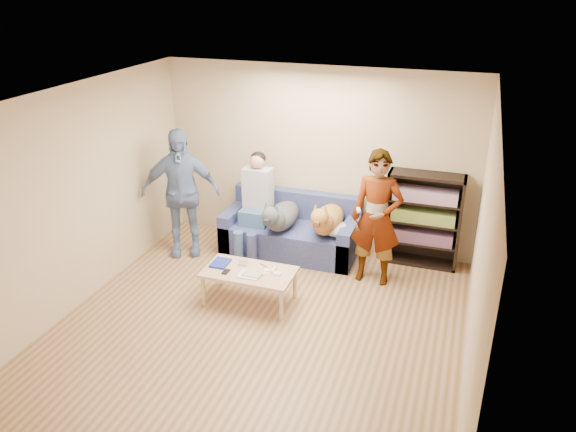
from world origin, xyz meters
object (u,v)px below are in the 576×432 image
(person_standing_right, at_px, (377,218))
(coffee_table, at_px, (249,274))
(dog_tan, at_px, (327,220))
(bookshelf, at_px, (423,217))
(sofa, at_px, (292,233))
(person_standing_left, at_px, (181,193))
(notebook_blue, at_px, (220,263))
(dog_gray, at_px, (281,216))
(person_seated, at_px, (256,200))
(camera_silver, at_px, (244,263))

(person_standing_right, height_order, coffee_table, person_standing_right)
(dog_tan, relative_size, bookshelf, 0.89)
(sofa, relative_size, dog_tan, 1.64)
(person_standing_left, height_order, coffee_table, person_standing_left)
(notebook_blue, distance_m, dog_gray, 1.25)
(person_seated, height_order, dog_tan, person_seated)
(camera_silver, distance_m, bookshelf, 2.54)
(person_standing_left, xyz_separation_m, person_seated, (0.95, 0.41, -0.14))
(notebook_blue, xyz_separation_m, dog_gray, (0.37, 1.18, 0.19))
(dog_tan, xyz_separation_m, bookshelf, (1.25, 0.38, 0.05))
(notebook_blue, xyz_separation_m, sofa, (0.45, 1.41, -0.15))
(coffee_table, bearing_deg, dog_tan, 65.44)
(dog_tan, bearing_deg, sofa, 165.56)
(dog_tan, bearing_deg, bookshelf, 16.71)
(person_standing_right, height_order, sofa, person_standing_right)
(camera_silver, distance_m, person_seated, 1.30)
(person_seated, distance_m, dog_tan, 1.05)
(coffee_table, bearing_deg, dog_gray, 91.36)
(person_standing_left, distance_m, dog_gray, 1.43)
(person_standing_left, xyz_separation_m, camera_silver, (1.27, -0.81, -0.47))
(person_standing_right, distance_m, person_seated, 1.81)
(camera_silver, xyz_separation_m, bookshelf, (1.97, 1.58, 0.23))
(sofa, distance_m, person_seated, 0.71)
(notebook_blue, distance_m, bookshelf, 2.80)
(notebook_blue, xyz_separation_m, dog_tan, (1.00, 1.27, 0.19))
(dog_gray, distance_m, dog_tan, 0.64)
(person_standing_right, relative_size, coffee_table, 1.60)
(sofa, relative_size, dog_gray, 1.54)
(sofa, relative_size, bookshelf, 1.46)
(person_standing_right, bearing_deg, sofa, 160.95)
(sofa, xyz_separation_m, person_seated, (-0.49, -0.13, 0.49))
(person_standing_right, relative_size, notebook_blue, 6.79)
(bookshelf, bearing_deg, dog_tan, -163.29)
(person_seated, bearing_deg, person_standing_left, -156.64)
(person_standing_right, height_order, notebook_blue, person_standing_right)
(person_standing_right, distance_m, person_standing_left, 2.73)
(person_standing_right, distance_m, coffee_table, 1.75)
(person_seated, distance_m, dog_gray, 0.45)
(person_seated, bearing_deg, person_standing_right, -10.55)
(person_seated, distance_m, coffee_table, 1.46)
(camera_silver, bearing_deg, person_standing_right, 31.33)
(person_standing_left, bearing_deg, dog_gray, -11.83)
(person_standing_left, bearing_deg, person_standing_right, -22.81)
(sofa, xyz_separation_m, dog_tan, (0.55, -0.14, 0.35))
(sofa, distance_m, dog_gray, 0.42)
(person_seated, height_order, coffee_table, person_seated)
(notebook_blue, xyz_separation_m, camera_silver, (0.28, 0.07, 0.01))
(person_standing_right, xyz_separation_m, person_seated, (-1.78, 0.33, -0.11))
(notebook_blue, distance_m, sofa, 1.49)
(bookshelf, bearing_deg, person_standing_right, -126.90)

